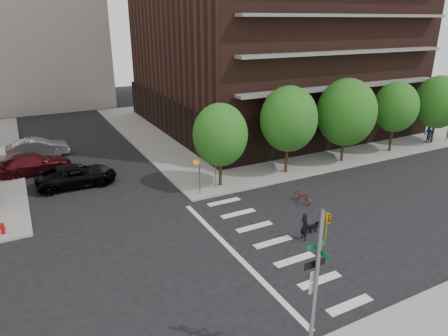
# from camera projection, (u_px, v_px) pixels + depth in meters

# --- Properties ---
(ground) EXTENTS (120.00, 120.00, 0.00)m
(ground) POSITION_uv_depth(u_px,v_px,m) (226.00, 256.00, 21.27)
(ground) COLOR black
(ground) RESTS_ON ground
(sidewalk_ne) EXTENTS (39.00, 33.00, 0.15)m
(sidewalk_ne) POSITION_uv_depth(u_px,v_px,m) (283.00, 120.00, 49.66)
(sidewalk_ne) COLOR gray
(sidewalk_ne) RESTS_ON ground
(crosswalk) EXTENTS (3.85, 13.00, 0.01)m
(crosswalk) POSITION_uv_depth(u_px,v_px,m) (261.00, 245.00, 22.23)
(crosswalk) COLOR silver
(crosswalk) RESTS_ON ground
(tree_a) EXTENTS (4.00, 4.00, 5.90)m
(tree_a) POSITION_uv_depth(u_px,v_px,m) (220.00, 135.00, 28.66)
(tree_a) COLOR #301E11
(tree_a) RESTS_ON sidewalk_ne
(tree_b) EXTENTS (4.50, 4.50, 6.65)m
(tree_b) POSITION_uv_depth(u_px,v_px,m) (289.00, 119.00, 31.09)
(tree_b) COLOR #301E11
(tree_b) RESTS_ON sidewalk_ne
(tree_c) EXTENTS (5.00, 5.00, 6.80)m
(tree_c) POSITION_uv_depth(u_px,v_px,m) (346.00, 113.00, 33.72)
(tree_c) COLOR #301E11
(tree_c) RESTS_ON sidewalk_ne
(tree_d) EXTENTS (4.00, 4.00, 6.20)m
(tree_d) POSITION_uv_depth(u_px,v_px,m) (396.00, 107.00, 36.36)
(tree_d) COLOR #301E11
(tree_d) RESTS_ON sidewalk_ne
(tree_e) EXTENTS (4.50, 4.50, 6.35)m
(tree_e) POSITION_uv_depth(u_px,v_px,m) (439.00, 102.00, 39.00)
(tree_e) COLOR #301E11
(tree_e) RESTS_ON sidewalk_ne
(traffic_signal) EXTENTS (0.90, 0.75, 6.00)m
(traffic_signal) POSITION_uv_depth(u_px,v_px,m) (315.00, 298.00, 13.90)
(traffic_signal) COLOR slate
(traffic_signal) RESTS_ON sidewalk_s
(pedestrian_signal) EXTENTS (2.18, 0.67, 2.60)m
(pedestrian_signal) POSITION_uv_depth(u_px,v_px,m) (203.00, 170.00, 28.21)
(pedestrian_signal) COLOR slate
(pedestrian_signal) RESTS_ON sidewalk_ne
(fire_hydrant) EXTENTS (0.24, 0.24, 0.73)m
(fire_hydrant) POSITION_uv_depth(u_px,v_px,m) (2.00, 228.00, 23.01)
(fire_hydrant) COLOR #A50C0C
(fire_hydrant) RESTS_ON sidewalk_nw
(parked_car_black) EXTENTS (2.85, 5.88, 1.61)m
(parked_car_black) POSITION_uv_depth(u_px,v_px,m) (77.00, 175.00, 30.03)
(parked_car_black) COLOR black
(parked_car_black) RESTS_ON ground
(parked_car_maroon) EXTENTS (2.78, 5.94, 1.68)m
(parked_car_maroon) POSITION_uv_depth(u_px,v_px,m) (34.00, 164.00, 32.43)
(parked_car_maroon) COLOR #480E14
(parked_car_maroon) RESTS_ON ground
(parked_car_silver) EXTENTS (1.86, 5.27, 1.73)m
(parked_car_silver) POSITION_uv_depth(u_px,v_px,m) (38.00, 148.00, 36.29)
(parked_car_silver) COLOR gray
(parked_car_silver) RESTS_ON ground
(scooter) EXTENTS (0.72, 1.85, 0.96)m
(scooter) POSITION_uv_depth(u_px,v_px,m) (303.00, 196.00, 27.39)
(scooter) COLOR maroon
(scooter) RESTS_ON ground
(dog_walker) EXTENTS (0.60, 0.40, 1.65)m
(dog_walker) POSITION_uv_depth(u_px,v_px,m) (305.00, 226.00, 22.59)
(dog_walker) COLOR black
(dog_walker) RESTS_ON ground
(dog) EXTENTS (0.70, 0.22, 0.60)m
(dog) POSITION_uv_depth(u_px,v_px,m) (314.00, 226.00, 23.52)
(dog) COLOR black
(dog) RESTS_ON ground
(pedestrian_far) EXTENTS (1.08, 0.99, 1.80)m
(pedestrian_far) POSITION_uv_depth(u_px,v_px,m) (428.00, 134.00, 40.01)
(pedestrian_far) COLOR navy
(pedestrian_far) RESTS_ON sidewalk_ne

